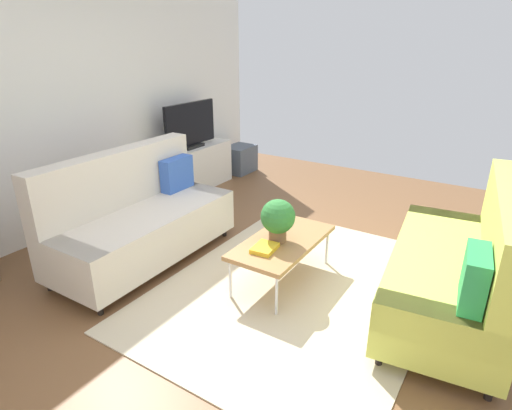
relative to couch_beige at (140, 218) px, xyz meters
The scene contains 13 objects.
ground_plane 1.60m from the couch_beige, 75.78° to the right, with size 7.68×7.68×0.00m, color brown.
wall_far 1.69m from the couch_beige, 73.84° to the left, with size 6.40×0.12×2.90m, color white.
area_rug 1.71m from the couch_beige, 78.23° to the right, with size 2.90×2.20×0.01m, color beige.
couch_beige is the anchor object (origin of this frame).
couch_green 2.92m from the couch_beige, 76.50° to the right, with size 1.98×1.05×1.10m.
coffee_table 1.47m from the couch_beige, 74.74° to the right, with size 1.10×0.56×0.42m.
tv_console 2.14m from the couch_beige, 26.87° to the left, with size 1.40×0.44×0.64m, color silver.
tv 2.19m from the couch_beige, 26.39° to the left, with size 1.00×0.20×0.64m.
storage_trunk 3.14m from the couch_beige, 16.07° to the left, with size 0.52×0.40×0.44m, color #4C5666.
potted_plant 1.45m from the couch_beige, 76.00° to the right, with size 0.31×0.31×0.39m.
table_book_0 1.39m from the couch_beige, 84.65° to the right, with size 0.24×0.18×0.04m, color gold.
vase_0 1.70m from the couch_beige, 37.44° to the left, with size 0.11×0.11×0.18m, color #B24C4C.
bottle_0 1.79m from the couch_beige, 31.77° to the left, with size 0.05×0.05×0.23m, color gold.
Camera 1 is at (-3.00, -1.56, 2.12)m, focal length 29.50 mm.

